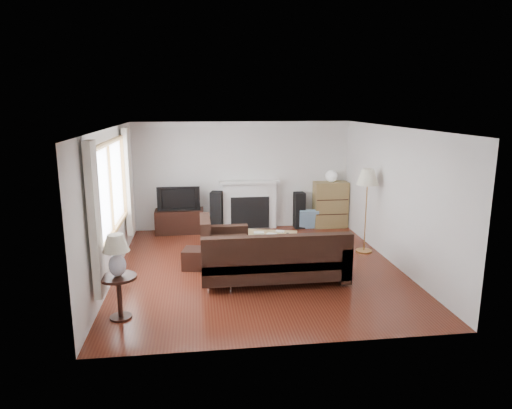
{
  "coord_description": "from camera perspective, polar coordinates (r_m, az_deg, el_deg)",
  "views": [
    {
      "loc": [
        -1.04,
        -7.75,
        2.91
      ],
      "look_at": [
        0.0,
        0.3,
        1.1
      ],
      "focal_mm": 32.0,
      "sensor_mm": 36.0,
      "label": 1
    }
  ],
  "objects": [
    {
      "name": "television",
      "position": [
        10.44,
        -9.63,
        0.84
      ],
      "size": [
        0.95,
        0.12,
        0.55
      ],
      "primitive_type": "imported",
      "color": "black",
      "rests_on": "tv_stand"
    },
    {
      "name": "speaker_left",
      "position": [
        10.58,
        -4.93,
        -0.85
      ],
      "size": [
        0.32,
        0.36,
        0.92
      ],
      "primitive_type": "cube",
      "rotation": [
        0.0,
        0.0,
        -0.25
      ],
      "color": "black",
      "rests_on": "ground"
    },
    {
      "name": "sectional_sofa",
      "position": [
        7.58,
        2.27,
        -6.61
      ],
      "size": [
        2.59,
        1.9,
        0.84
      ],
      "primitive_type": "cube",
      "color": "black",
      "rests_on": "ground"
    },
    {
      "name": "curtain_far",
      "position": [
        9.29,
        -15.69,
        2.75
      ],
      "size": [
        0.1,
        0.35,
        2.1
      ],
      "primitive_type": "cube",
      "color": "beige",
      "rests_on": "room"
    },
    {
      "name": "footstool",
      "position": [
        8.32,
        -7.57,
        -6.71
      ],
      "size": [
        0.5,
        0.5,
        0.36
      ],
      "primitive_type": "cube",
      "rotation": [
        0.0,
        0.0,
        -0.2
      ],
      "color": "black",
      "rests_on": "ground"
    },
    {
      "name": "coffee_table",
      "position": [
        9.08,
        1.85,
        -4.81
      ],
      "size": [
        1.12,
        0.8,
        0.4
      ],
      "primitive_type": "cube",
      "rotation": [
        0.0,
        0.0,
        -0.26
      ],
      "color": "#A0814C",
      "rests_on": "ground"
    },
    {
      "name": "globe_lamp",
      "position": [
        10.87,
        9.4,
        3.52
      ],
      "size": [
        0.28,
        0.28,
        0.28
      ],
      "primitive_type": "sphere",
      "color": "white",
      "rests_on": "bookshelf"
    },
    {
      "name": "curtain_near",
      "position": [
        6.36,
        -19.5,
        -1.9
      ],
      "size": [
        0.1,
        0.35,
        2.1
      ],
      "primitive_type": "cube",
      "color": "beige",
      "rests_on": "room"
    },
    {
      "name": "room",
      "position": [
        7.99,
        0.27,
        0.58
      ],
      "size": [
        5.1,
        5.6,
        2.54
      ],
      "color": "#551F13",
      "rests_on": "ground"
    },
    {
      "name": "speaker_right",
      "position": [
        10.85,
        5.43,
        -0.7
      ],
      "size": [
        0.25,
        0.29,
        0.85
      ],
      "primitive_type": "cube",
      "rotation": [
        0.0,
        0.0,
        0.04
      ],
      "color": "black",
      "rests_on": "ground"
    },
    {
      "name": "window",
      "position": [
        7.8,
        -17.67,
        1.93
      ],
      "size": [
        0.12,
        2.74,
        1.54
      ],
      "primitive_type": "cube",
      "color": "olive",
      "rests_on": "room"
    },
    {
      "name": "bookshelf",
      "position": [
        10.99,
        9.27,
        -0.0
      ],
      "size": [
        0.79,
        0.38,
        1.09
      ],
      "primitive_type": "cube",
      "color": "olive",
      "rests_on": "ground"
    },
    {
      "name": "floor_lamp",
      "position": [
        9.21,
        13.58,
        -0.81
      ],
      "size": [
        0.45,
        0.45,
        1.67
      ],
      "primitive_type": "cube",
      "rotation": [
        0.0,
        0.0,
        0.06
      ],
      "color": "#B37C3E",
      "rests_on": "ground"
    },
    {
      "name": "tv_stand",
      "position": [
        10.57,
        -9.53,
        -2.06
      ],
      "size": [
        1.09,
        0.49,
        0.54
      ],
      "primitive_type": "cube",
      "color": "black",
      "rests_on": "ground"
    },
    {
      "name": "fireplace",
      "position": [
        10.71,
        -0.8,
        -0.01
      ],
      "size": [
        1.4,
        0.26,
        1.15
      ],
      "primitive_type": "cube",
      "color": "white",
      "rests_on": "room"
    },
    {
      "name": "table_lamp",
      "position": [
        6.44,
        -17.02,
        -6.15
      ],
      "size": [
        0.36,
        0.36,
        0.58
      ],
      "primitive_type": "cube",
      "color": "silver",
      "rests_on": "side_table"
    },
    {
      "name": "side_table",
      "position": [
        6.65,
        -16.68,
        -11.04
      ],
      "size": [
        0.49,
        0.49,
        0.62
      ],
      "primitive_type": "cube",
      "color": "black",
      "rests_on": "ground"
    }
  ]
}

